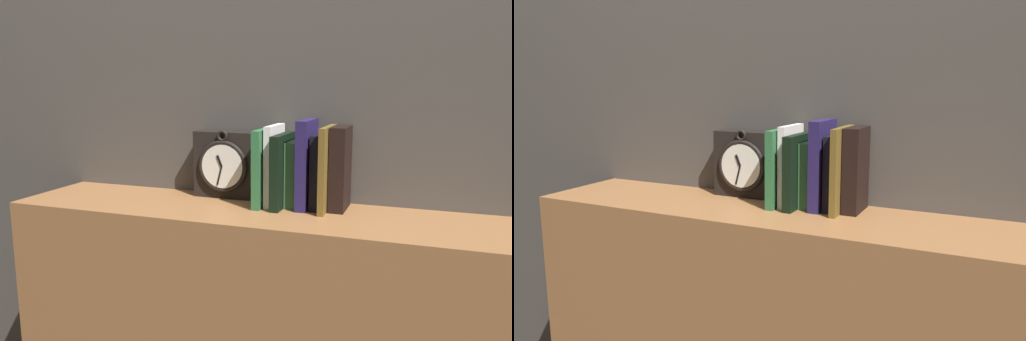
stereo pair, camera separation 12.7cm
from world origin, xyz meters
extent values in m
cube|color=#47423D|center=(0.00, 0.18, 1.30)|extent=(6.00, 0.05, 2.60)
cube|color=black|center=(-0.13, 0.12, 1.00)|extent=(0.19, 0.06, 0.19)
torus|color=black|center=(-0.13, 0.08, 1.00)|extent=(0.15, 0.01, 0.15)
cylinder|color=white|center=(-0.13, 0.08, 1.00)|extent=(0.12, 0.01, 0.12)
cube|color=black|center=(-0.14, 0.07, 1.02)|extent=(0.02, 0.00, 0.03)
cube|color=black|center=(-0.14, 0.07, 0.97)|extent=(0.02, 0.00, 0.05)
torus|color=black|center=(-0.13, 0.08, 1.09)|extent=(0.03, 0.01, 0.03)
cube|color=#2C6739|center=(0.00, 0.07, 1.01)|extent=(0.02, 0.15, 0.21)
cube|color=white|center=(0.02, 0.08, 1.01)|extent=(0.02, 0.13, 0.22)
cube|color=black|center=(0.05, 0.06, 1.00)|extent=(0.02, 0.16, 0.19)
cube|color=#326239|center=(0.08, 0.09, 0.99)|extent=(0.03, 0.11, 0.17)
cube|color=#22194A|center=(0.11, 0.08, 1.02)|extent=(0.03, 0.13, 0.23)
cube|color=black|center=(0.15, 0.08, 1.00)|extent=(0.03, 0.12, 0.19)
cube|color=brown|center=(0.17, 0.07, 1.01)|extent=(0.02, 0.15, 0.22)
cube|color=black|center=(0.20, 0.09, 1.01)|extent=(0.04, 0.11, 0.22)
camera|label=1|loc=(0.43, -1.18, 1.24)|focal=35.00mm
camera|label=2|loc=(0.54, -1.13, 1.24)|focal=35.00mm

